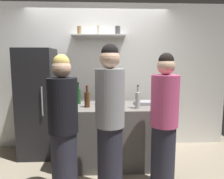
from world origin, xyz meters
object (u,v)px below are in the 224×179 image
Objects in this scene: water_bottle_plastic at (101,98)px; person_grey_hoodie at (110,122)px; refrigerator at (38,103)px; wine_bottle_dark_glass at (71,101)px; utensil_holder at (117,101)px; wine_bottle_green_glass at (78,96)px; person_pink_top at (164,123)px; person_blonde at (63,129)px; baking_pan at (146,103)px; wine_bottle_pale_glass at (138,100)px; wine_bottle_amber_glass at (87,99)px.

person_grey_hoodie is (0.11, -0.89, -0.13)m from water_bottle_plastic.
refrigerator is 0.80m from wine_bottle_dark_glass.
utensil_holder is at bearing 14.41° from wine_bottle_dark_glass.
person_pink_top is at bearing -36.86° from wine_bottle_green_glass.
refrigerator reaches higher than wine_bottle_dark_glass.
person_pink_top is (1.13, -0.85, -0.20)m from wine_bottle_green_glass.
person_blonde is at bearing -94.39° from wine_bottle_green_glass.
water_bottle_plastic is at bearing -14.92° from refrigerator.
wine_bottle_dark_glass reaches higher than baking_pan.
baking_pan is at bearing 58.10° from wine_bottle_pale_glass.
wine_bottle_dark_glass is at bearing -170.66° from baking_pan.
person_grey_hoodie is at bearing -51.26° from wine_bottle_dark_glass.
baking_pan is 1.57× the size of utensil_holder.
baking_pan is 1.05m from person_grey_hoodie.
person_grey_hoodie reaches higher than person_blonde.
utensil_holder is 0.13× the size of person_pink_top.
person_pink_top is at bearing -54.65° from person_blonde.
wine_bottle_pale_glass is (-0.17, -0.28, 0.10)m from baking_pan.
refrigerator reaches higher than water_bottle_plastic.
person_blonde is (-0.53, -0.02, -0.07)m from person_grey_hoodie.
baking_pan is 0.76m from person_pink_top.
wine_bottle_green_glass is at bearing 174.41° from baking_pan.
wine_bottle_pale_glass is 1.17× the size of wine_bottle_dark_glass.
utensil_holder is 1.11m from person_blonde.
wine_bottle_dark_glass is 0.17× the size of person_pink_top.
refrigerator is 0.74m from wine_bottle_green_glass.
wine_bottle_pale_glass is 1.15m from person_blonde.
utensil_holder is at bearing -178.57° from baking_pan.
wine_bottle_pale_glass is at bearing -43.78° from utensil_holder.
wine_bottle_pale_glass is at bearing -121.90° from baking_pan.
refrigerator is at bearing -1.45° from person_pink_top.
person_blonde is at bearing 34.69° from person_pink_top.
person_grey_hoodie is at bearing -83.07° from water_bottle_plastic.
water_bottle_plastic is 1.11m from person_pink_top.
wine_bottle_green_glass is 0.19× the size of person_grey_hoodie.
refrigerator is 1.34m from person_blonde.
water_bottle_plastic is at bearing 171.60° from utensil_holder.
wine_bottle_dark_glass is at bearing -153.80° from water_bottle_plastic.
wine_bottle_green_glass is 1.01m from person_blonde.
person_pink_top reaches higher than person_blonde.
person_blonde is (-0.43, -0.90, -0.20)m from water_bottle_plastic.
refrigerator is 1.78m from baking_pan.
wine_bottle_amber_glass is at bearing 11.68° from person_blonde.
person_blonde reaches higher than wine_bottle_dark_glass.
utensil_holder is at bearing 17.47° from wine_bottle_amber_glass.
person_pink_top is (0.78, -0.77, -0.18)m from water_bottle_plastic.
wine_bottle_dark_glass is (-1.14, -0.19, 0.08)m from baking_pan.
person_blonde is at bearing -147.94° from wine_bottle_pale_glass.
wine_bottle_pale_glass reaches higher than water_bottle_plastic.
wine_bottle_green_glass is at bearing -16.16° from refrigerator.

